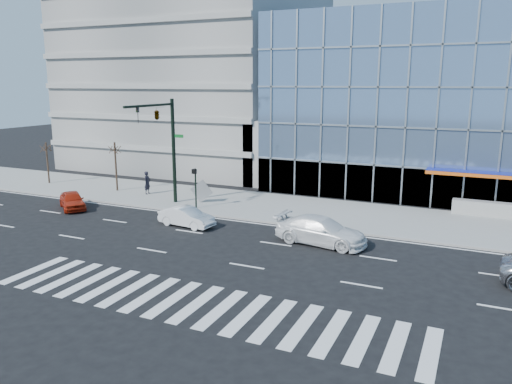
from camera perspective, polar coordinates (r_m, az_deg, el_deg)
ground at (r=29.67m, az=2.28°, el=-5.95°), size 160.00×160.00×0.00m
sidewalk at (r=36.88m, az=7.00°, el=-2.23°), size 120.00×8.00×0.15m
parking_garage at (r=60.42m, az=-6.07°, el=12.97°), size 24.00×24.00×20.00m
ramp_block at (r=47.53m, az=3.86°, el=4.72°), size 6.00×8.00×6.00m
tower_backdrop at (r=105.34m, az=1.71°, el=20.41°), size 14.00×14.00×48.00m
traffic_signal at (r=37.64m, az=-10.71°, el=7.36°), size 1.14×5.74×8.00m
ped_signal_post at (r=37.14m, az=-6.97°, el=1.15°), size 0.30×0.33×3.00m
street_tree_near at (r=44.47m, az=-15.83°, el=4.76°), size 1.10×1.10×4.23m
street_tree_far at (r=50.03m, az=-22.86°, el=4.68°), size 1.10×1.10×3.87m
white_suv at (r=29.70m, az=7.44°, el=-4.40°), size 5.73×2.86×1.60m
white_sedan at (r=33.36m, az=-7.94°, el=-2.82°), size 4.01×1.75×1.28m
red_sedan at (r=40.01m, az=-20.27°, el=-0.90°), size 4.02×3.62×1.32m
pedestrian at (r=42.86m, az=-12.31°, el=1.05°), size 0.48×0.71×1.91m
tilted_panel at (r=39.09m, az=-6.25°, el=0.11°), size 1.78×0.52×1.82m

